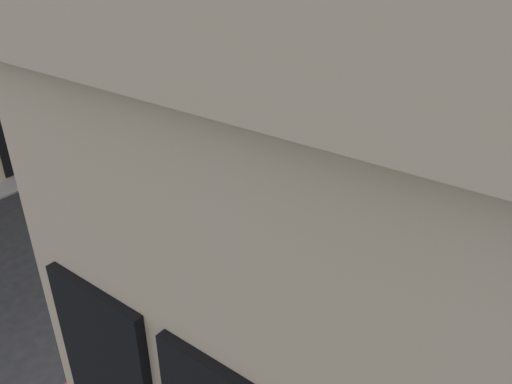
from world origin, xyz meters
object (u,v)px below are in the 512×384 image
Objects in this scene: street_lamp_b at (378,90)px; traffic_light_far at (257,87)px; pedestrian_c at (396,101)px; cafe_table_far at (292,313)px; traffic_light_near at (286,203)px; car_a at (243,169)px; car_b at (421,135)px; bus_near at (185,374)px; pedestrian_a at (287,83)px; pedestrian_d at (470,143)px; car_c at (244,109)px; street_lamp_a at (159,113)px; pedestrian_b at (357,103)px; bus_far at (331,100)px; cyclist at (222,197)px; bicycle at (269,231)px; cafe_chair_d at (366,316)px; pedestrian_e at (140,138)px.

traffic_light_far is at bearing -146.31° from street_lamp_b.
cafe_table_far is (10.68, -33.94, 4.26)m from pedestrian_c.
car_a is at bearing 145.25° from traffic_light_near.
traffic_light_near is 0.85× the size of car_b.
bus_near is 5.88× the size of pedestrian_a.
traffic_light_near is at bearing 90.86° from pedestrian_c.
car_c is at bearing 95.74° from pedestrian_d.
bus_near is at bearing -149.33° from cafe_table_far.
pedestrian_a is at bearing 89.03° from street_lamp_a.
pedestrian_b is at bearing 5.20° from pedestrian_a.
pedestrian_a is 0.97× the size of pedestrian_d.
traffic_light_near reaches higher than pedestrian_d.
bus_near is 0.92× the size of bus_far.
pedestrian_d is at bearing 76.59° from traffic_light_near.
street_lamp_b is at bearing 33.69° from traffic_light_far.
car_a is 1.01× the size of car_b.
pedestrian_b is (-1.78, 21.07, 0.04)m from cyclist.
traffic_light_near is at bearing -103.06° from car_b.
traffic_light_far is 2.27× the size of pedestrian_a.
bus_near is at bearing -147.14° from bicycle.
traffic_light_far is 2.32× the size of cyclist.
traffic_light_near is 0.84× the size of car_a.
street_lamp_b is at bearing 104.44° from bus_near.
pedestrian_d is (0.79, 29.38, -1.31)m from bus_near.
traffic_light_far is 10.20m from street_lamp_a.
traffic_light_near is at bearing 124.48° from cafe_table_far.
bus_near is (8.55, -33.19, -0.22)m from street_lamp_b.
cafe_chair_d reaches higher than bus_far.
street_lamp_b reaches higher than pedestrian_a.
pedestrian_e is at bearing 50.07° from pedestrian_c.
car_b is 15.39m from car_c.
bicycle is at bearing -163.58° from traffic_light_near.
traffic_light_near is 24.89m from pedestrian_c.
car_b is at bearing 9.05° from bus_far.
pedestrian_c is at bearing 102.24° from bus_near.
car_a is 4.61× the size of cafe_chair_d.
pedestrian_d reaches higher than car_b.
car_c is at bearing -177.76° from car_b.
cafe_chair_d is at bearing 40.56° from cafe_table_far.
cafe_chair_d is (15.00, -24.81, 2.52)m from bus_far.
cyclist is at bearing 138.72° from cafe_table_far.
cafe_chair_d is (22.49, -22.50, 4.12)m from car_c.
traffic_light_far is at bearing 131.19° from traffic_light_near.
pedestrian_a is (-1.70, 7.53, -1.59)m from traffic_light_far.
traffic_light_far is at bearing 128.84° from cafe_table_far.
pedestrian_c is (2.65, 2.72, 0.04)m from pedestrian_b.
traffic_light_near is 17.03m from pedestrian_e.
pedestrian_a is (-9.15, 18.98, 0.07)m from car_a.
bicycle is 22.82m from pedestrian_b.
pedestrian_b is at bearing 66.83° from pedestrian_d.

